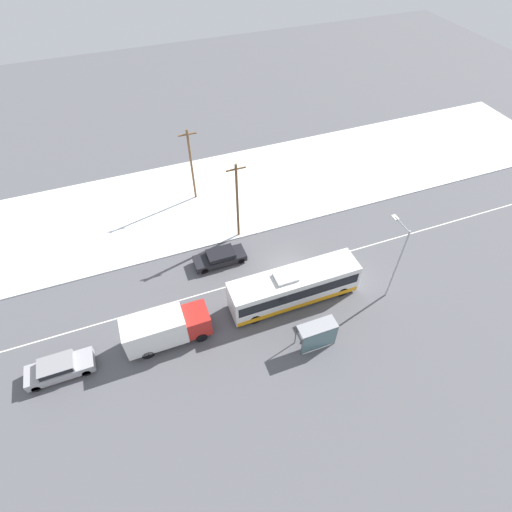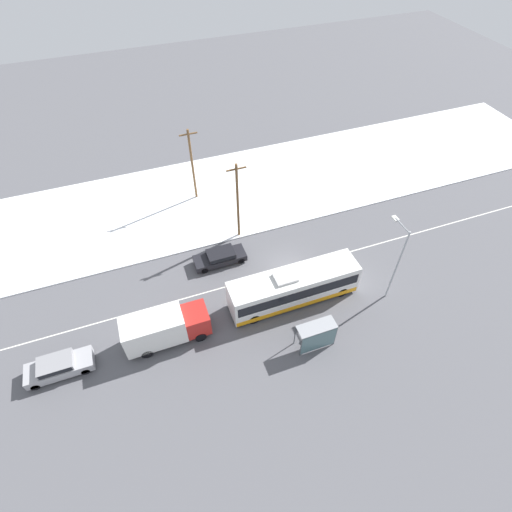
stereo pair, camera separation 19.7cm
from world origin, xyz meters
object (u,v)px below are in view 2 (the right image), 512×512
(parked_car_near_truck, at_px, (58,366))
(utility_pole_roadside, at_px, (238,201))
(streetlamp, at_px, (397,255))
(city_bus, at_px, (293,287))
(bus_shelter, at_px, (317,335))
(box_truck, at_px, (164,327))
(pedestrian_at_stop, at_px, (321,323))
(utility_pole_snowlot, at_px, (192,164))
(sedan_car, at_px, (220,257))

(parked_car_near_truck, distance_m, utility_pole_roadside, 19.75)
(utility_pole_roadside, bearing_deg, streetlamp, -49.48)
(city_bus, height_order, parked_car_near_truck, city_bus)
(bus_shelter, relative_size, utility_pole_roadside, 0.36)
(streetlamp, bearing_deg, box_truck, 174.28)
(utility_pole_roadside, bearing_deg, pedestrian_at_stop, -78.48)
(streetlamp, bearing_deg, pedestrian_at_stop, -166.78)
(bus_shelter, distance_m, utility_pole_roadside, 14.26)
(bus_shelter, xyz_separation_m, utility_pole_roadside, (-1.62, 13.92, 2.68))
(bus_shelter, bearing_deg, pedestrian_at_stop, 49.39)
(pedestrian_at_stop, bearing_deg, bus_shelter, -130.61)
(streetlamp, bearing_deg, utility_pole_snowlot, 123.09)
(city_bus, distance_m, parked_car_near_truck, 18.87)
(sedan_car, xyz_separation_m, streetlamp, (12.27, -8.34, 4.02))
(sedan_car, xyz_separation_m, utility_pole_snowlot, (0.28, 10.07, 3.56))
(parked_car_near_truck, bearing_deg, bus_shelter, -13.84)
(utility_pole_snowlot, bearing_deg, streetlamp, -56.91)
(city_bus, height_order, utility_pole_roadside, utility_pole_roadside)
(sedan_car, relative_size, utility_pole_roadside, 0.57)
(streetlamp, bearing_deg, parked_car_near_truck, 176.07)
(utility_pole_roadside, bearing_deg, sedan_car, -134.50)
(pedestrian_at_stop, xyz_separation_m, utility_pole_snowlot, (-5.08, 20.04, 3.21))
(bus_shelter, distance_m, utility_pole_snowlot, 21.74)
(city_bus, height_order, bus_shelter, city_bus)
(parked_car_near_truck, relative_size, utility_pole_snowlot, 0.58)
(box_truck, bearing_deg, city_bus, 1.23)
(box_truck, xyz_separation_m, sedan_car, (6.33, 6.47, -0.93))
(bus_shelter, bearing_deg, box_truck, 156.55)
(city_bus, relative_size, sedan_car, 2.30)
(parked_car_near_truck, height_order, pedestrian_at_stop, pedestrian_at_stop)
(box_truck, height_order, streetlamp, streetlamp)
(box_truck, height_order, bus_shelter, box_truck)
(city_bus, distance_m, pedestrian_at_stop, 3.85)
(streetlamp, bearing_deg, bus_shelter, -160.65)
(city_bus, xyz_separation_m, parked_car_near_truck, (-18.85, -0.28, -0.81))
(pedestrian_at_stop, xyz_separation_m, utility_pole_roadside, (-2.60, 12.77, 3.29))
(city_bus, relative_size, bus_shelter, 3.70)
(city_bus, xyz_separation_m, bus_shelter, (-0.18, -4.88, 0.06))
(pedestrian_at_stop, height_order, utility_pole_roadside, utility_pole_roadside)
(parked_car_near_truck, bearing_deg, city_bus, 0.84)
(streetlamp, height_order, utility_pole_snowlot, utility_pole_snowlot)
(city_bus, bearing_deg, sedan_car, 126.11)
(box_truck, distance_m, bus_shelter, 11.67)
(pedestrian_at_stop, relative_size, streetlamp, 0.23)
(streetlamp, bearing_deg, utility_pole_roadside, 130.52)
(bus_shelter, relative_size, utility_pole_snowlot, 0.36)
(city_bus, distance_m, bus_shelter, 4.88)
(city_bus, relative_size, utility_pole_roadside, 1.32)
(sedan_car, height_order, utility_pole_roadside, utility_pole_roadside)
(city_bus, bearing_deg, bus_shelter, -92.12)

